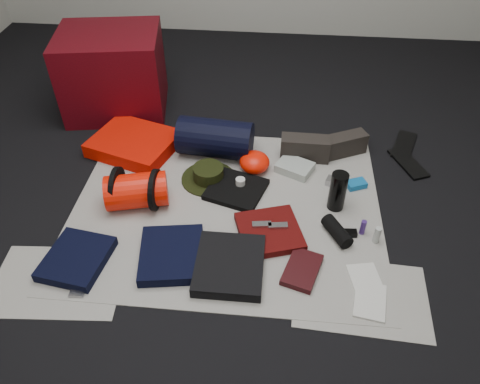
# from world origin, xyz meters

# --- Properties ---
(floor) EXTENTS (4.50, 4.50, 0.02)m
(floor) POSITION_xyz_m (0.00, 0.00, -0.01)
(floor) COLOR black
(floor) RESTS_ON ground
(newspaper_mat) EXTENTS (1.60, 1.30, 0.01)m
(newspaper_mat) POSITION_xyz_m (0.00, 0.00, 0.00)
(newspaper_mat) COLOR #B9B5AA
(newspaper_mat) RESTS_ON floor
(newspaper_sheet_front_left) EXTENTS (0.61, 0.44, 0.00)m
(newspaper_sheet_front_left) POSITION_xyz_m (-0.70, -0.55, 0.00)
(newspaper_sheet_front_left) COLOR #B9B5AA
(newspaper_sheet_front_left) RESTS_ON floor
(newspaper_sheet_front_right) EXTENTS (0.60, 0.43, 0.00)m
(newspaper_sheet_front_right) POSITION_xyz_m (0.65, -0.50, 0.00)
(newspaper_sheet_front_right) COLOR #B9B5AA
(newspaper_sheet_front_right) RESTS_ON floor
(red_cabinet) EXTENTS (0.70, 0.62, 0.52)m
(red_cabinet) POSITION_xyz_m (-0.84, 0.92, 0.26)
(red_cabinet) COLOR #4D050C
(red_cabinet) RESTS_ON floor
(sleeping_pad) EXTENTS (0.57, 0.51, 0.09)m
(sleeping_pad) POSITION_xyz_m (-0.61, 0.45, 0.05)
(sleeping_pad) COLOR red
(sleeping_pad) RESTS_ON newspaper_mat
(stuff_sack) EXTENTS (0.35, 0.26, 0.18)m
(stuff_sack) POSITION_xyz_m (-0.46, -0.02, 0.10)
(stuff_sack) COLOR #F21604
(stuff_sack) RESTS_ON newspaper_mat
(sack_strap_left) EXTENTS (0.02, 0.22, 0.22)m
(sack_strap_left) POSITION_xyz_m (-0.56, -0.02, 0.11)
(sack_strap_left) COLOR black
(sack_strap_left) RESTS_ON newspaper_mat
(sack_strap_right) EXTENTS (0.03, 0.22, 0.22)m
(sack_strap_right) POSITION_xyz_m (-0.36, -0.02, 0.11)
(sack_strap_right) COLOR black
(sack_strap_right) RESTS_ON newspaper_mat
(navy_duffel) EXTENTS (0.45, 0.26, 0.23)m
(navy_duffel) POSITION_xyz_m (-0.12, 0.45, 0.12)
(navy_duffel) COLOR black
(navy_duffel) RESTS_ON newspaper_mat
(boonie_brim) EXTENTS (0.40, 0.40, 0.01)m
(boonie_brim) POSITION_xyz_m (-0.13, 0.21, 0.01)
(boonie_brim) COLOR black
(boonie_brim) RESTS_ON newspaper_mat
(boonie_crown) EXTENTS (0.17, 0.17, 0.08)m
(boonie_crown) POSITION_xyz_m (-0.13, 0.21, 0.05)
(boonie_crown) COLOR black
(boonie_crown) RESTS_ON boonie_brim
(hiking_boot_left) EXTENTS (0.28, 0.11, 0.14)m
(hiking_boot_left) POSITION_xyz_m (0.41, 0.46, 0.08)
(hiking_boot_left) COLOR #292420
(hiking_boot_left) RESTS_ON newspaper_mat
(hiking_boot_right) EXTENTS (0.27, 0.20, 0.13)m
(hiking_boot_right) POSITION_xyz_m (0.64, 0.53, 0.07)
(hiking_boot_right) COLOR #292420
(hiking_boot_right) RESTS_ON newspaper_mat
(flip_flop_left) EXTENTS (0.21, 0.30, 0.02)m
(flip_flop_left) POSITION_xyz_m (1.01, 0.47, 0.01)
(flip_flop_left) COLOR black
(flip_flop_left) RESTS_ON floor
(flip_flop_right) EXTENTS (0.20, 0.31, 0.02)m
(flip_flop_right) POSITION_xyz_m (1.02, 0.65, 0.01)
(flip_flop_right) COLOR black
(flip_flop_right) RESTS_ON floor
(trousers_navy_a) EXTENTS (0.31, 0.34, 0.05)m
(trousers_navy_a) POSITION_xyz_m (-0.65, -0.44, 0.03)
(trousers_navy_a) COLOR black
(trousers_navy_a) RESTS_ON newspaper_mat
(trousers_navy_b) EXTENTS (0.34, 0.37, 0.05)m
(trousers_navy_b) POSITION_xyz_m (-0.21, -0.37, 0.03)
(trousers_navy_b) COLOR black
(trousers_navy_b) RESTS_ON newspaper_mat
(trousers_charcoal) EXTENTS (0.31, 0.35, 0.05)m
(trousers_charcoal) POSITION_xyz_m (0.06, -0.41, 0.03)
(trousers_charcoal) COLOR black
(trousers_charcoal) RESTS_ON newspaper_mat
(black_tshirt) EXTENTS (0.36, 0.35, 0.03)m
(black_tshirt) POSITION_xyz_m (0.04, 0.13, 0.02)
(black_tshirt) COLOR black
(black_tshirt) RESTS_ON newspaper_mat
(red_shirt) EXTENTS (0.37, 0.37, 0.04)m
(red_shirt) POSITION_xyz_m (0.23, -0.18, 0.03)
(red_shirt) COLOR #4A0908
(red_shirt) RESTS_ON newspaper_mat
(orange_stuff_sack) EXTENTS (0.17, 0.17, 0.11)m
(orange_stuff_sack) POSITION_xyz_m (0.12, 0.32, 0.06)
(orange_stuff_sack) COLOR #F21604
(orange_stuff_sack) RESTS_ON newspaper_mat
(first_aid_pouch) EXTENTS (0.24, 0.22, 0.05)m
(first_aid_pouch) POSITION_xyz_m (0.35, 0.34, 0.03)
(first_aid_pouch) COLOR #9AA29B
(first_aid_pouch) RESTS_ON newspaper_mat
(water_bottle) EXTENTS (0.11, 0.11, 0.22)m
(water_bottle) POSITION_xyz_m (0.57, 0.06, 0.12)
(water_bottle) COLOR black
(water_bottle) RESTS_ON newspaper_mat
(speaker) EXTENTS (0.15, 0.19, 0.07)m
(speaker) POSITION_xyz_m (0.56, -0.16, 0.04)
(speaker) COLOR black
(speaker) RESTS_ON newspaper_mat
(compact_camera) EXTENTS (0.11, 0.09, 0.04)m
(compact_camera) POSITION_xyz_m (0.57, 0.23, 0.03)
(compact_camera) COLOR #A3A3A7
(compact_camera) RESTS_ON newspaper_mat
(cyan_case) EXTENTS (0.12, 0.10, 0.03)m
(cyan_case) POSITION_xyz_m (0.69, 0.23, 0.02)
(cyan_case) COLOR #105F9D
(cyan_case) RESTS_ON newspaper_mat
(toiletry_purple) EXTENTS (0.03, 0.03, 0.08)m
(toiletry_purple) POSITION_xyz_m (0.69, -0.12, 0.05)
(toiletry_purple) COLOR #3B2068
(toiletry_purple) RESTS_ON newspaper_mat
(toiletry_clear) EXTENTS (0.04, 0.04, 0.09)m
(toiletry_clear) POSITION_xyz_m (0.75, -0.17, 0.05)
(toiletry_clear) COLOR #A9ADA8
(toiletry_clear) RESTS_ON newspaper_mat
(paperback_book) EXTENTS (0.20, 0.25, 0.03)m
(paperback_book) POSITION_xyz_m (0.39, -0.40, 0.02)
(paperback_book) COLOR black
(paperback_book) RESTS_ON newspaper_mat
(map_booklet) EXTENTS (0.16, 0.21, 0.01)m
(map_booklet) POSITION_xyz_m (0.69, -0.53, 0.01)
(map_booklet) COLOR beige
(map_booklet) RESTS_ON newspaper_mat
(map_printout) EXTENTS (0.16, 0.19, 0.01)m
(map_printout) POSITION_xyz_m (0.68, -0.41, 0.01)
(map_printout) COLOR beige
(map_printout) RESTS_ON newspaper_mat
(sunglasses) EXTENTS (0.10, 0.05, 0.03)m
(sunglasses) POSITION_xyz_m (0.61, -0.14, 0.02)
(sunglasses) COLOR black
(sunglasses) RESTS_ON newspaper_mat
(key_cluster) EXTENTS (0.07, 0.07, 0.01)m
(key_cluster) POSITION_xyz_m (-0.59, -0.60, 0.01)
(key_cluster) COLOR #A3A3A7
(key_cluster) RESTS_ON newspaper_mat
(tape_roll) EXTENTS (0.05, 0.05, 0.04)m
(tape_roll) POSITION_xyz_m (0.06, 0.16, 0.05)
(tape_roll) COLOR beige
(tape_roll) RESTS_ON black_tshirt
(energy_bar_a) EXTENTS (0.10, 0.05, 0.01)m
(energy_bar_a) POSITION_xyz_m (0.19, -0.16, 0.05)
(energy_bar_a) COLOR #A3A3A7
(energy_bar_a) RESTS_ON red_shirt
(energy_bar_b) EXTENTS (0.10, 0.05, 0.01)m
(energy_bar_b) POSITION_xyz_m (0.27, -0.16, 0.05)
(energy_bar_b) COLOR #A3A3A7
(energy_bar_b) RESTS_ON red_shirt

